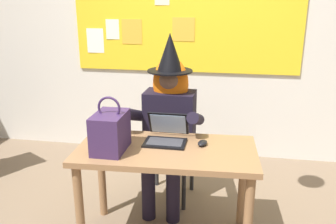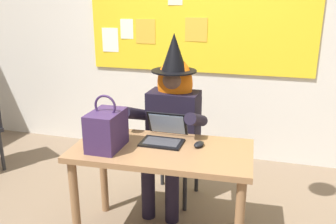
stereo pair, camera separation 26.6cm
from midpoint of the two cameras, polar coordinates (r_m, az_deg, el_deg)
name	(u,v)px [view 2 (the right image)]	position (r m, az deg, el deg)	size (l,w,h in m)	color
wall_back_bulletin	(199,33)	(3.91, 6.96, 12.43)	(6.61, 1.82, 2.70)	silver
desk_main	(162,162)	(2.52, 2.06, -8.09)	(1.26, 0.68, 0.73)	#8E6642
chair_at_desk	(176,141)	(3.17, 3.72, -4.72)	(0.46, 0.46, 0.90)	#2D3347
person_costumed	(172,114)	(2.96, 3.16, -0.41)	(0.60, 0.65, 1.45)	black
laptop	(164,135)	(2.58, 2.32, -3.73)	(0.30, 0.29, 0.20)	black
computer_mouse	(199,144)	(2.51, 7.99, -5.17)	(0.06, 0.10, 0.03)	black
handbag	(106,129)	(2.44, -6.72, -2.83)	(0.20, 0.30, 0.38)	#38234C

